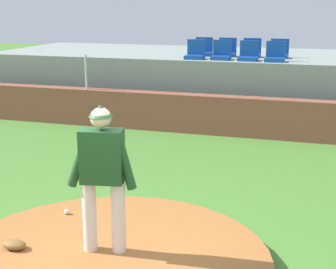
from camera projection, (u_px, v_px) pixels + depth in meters
The scene contains 15 objects.
pitchers_mound at pixel (108, 264), 6.12m from camera, with size 3.90×3.90×0.20m, color #9E602E.
pitcher at pixel (102, 168), 5.99m from camera, with size 0.84×0.34×1.80m.
baseball at pixel (67, 212), 7.30m from camera, with size 0.07×0.07×0.07m, color white.
fielding_glove at pixel (15, 245), 6.27m from camera, with size 0.30×0.20×0.11m, color brown.
brick_barrier at pixel (223, 115), 12.39m from camera, with size 14.79×0.40×0.94m, color brown.
fence_post_left at pixel (86, 72), 13.19m from camera, with size 0.06×0.06×0.88m, color silver.
bleacher_platform at pixel (243, 82), 15.08m from camera, with size 14.51×4.49×1.67m, color gray.
stadium_chair_0 at pixel (195, 53), 13.53m from camera, with size 0.48×0.44×0.50m.
stadium_chair_1 at pixel (222, 53), 13.37m from camera, with size 0.48×0.44×0.50m.
stadium_chair_2 at pixel (249, 54), 13.15m from camera, with size 0.48×0.44×0.50m.
stadium_chair_3 at pixel (275, 55), 12.93m from camera, with size 0.48×0.44×0.50m.
stadium_chair_4 at pixel (203, 50), 14.37m from camera, with size 0.48×0.44×0.50m.
stadium_chair_5 at pixel (227, 51), 14.18m from camera, with size 0.48×0.44×0.50m.
stadium_chair_6 at pixel (252, 51), 14.01m from camera, with size 0.48×0.44×0.50m.
stadium_chair_7 at pixel (279, 52), 13.77m from camera, with size 0.48×0.44×0.50m.
Camera 1 is at (2.32, -5.08, 3.13)m, focal length 54.96 mm.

